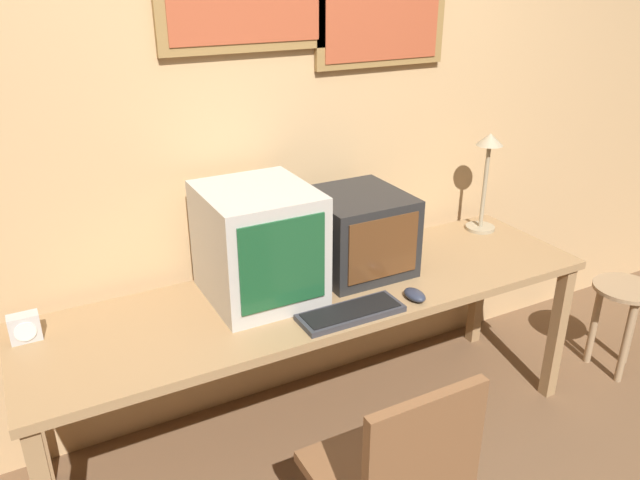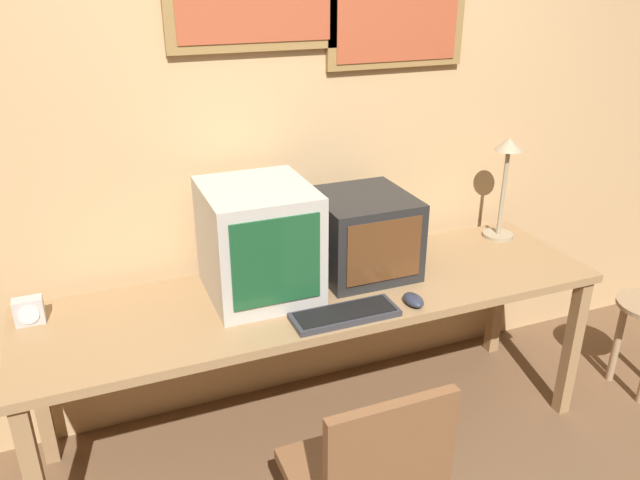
% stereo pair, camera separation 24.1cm
% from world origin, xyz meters
% --- Properties ---
extents(wall_back, '(8.00, 0.08, 2.60)m').
position_xyz_m(wall_back, '(0.00, 1.52, 1.31)').
color(wall_back, tan).
rests_on(wall_back, ground_plane).
extents(desk, '(2.32, 0.64, 0.72)m').
position_xyz_m(desk, '(0.00, 1.10, 0.66)').
color(desk, '#99754C').
rests_on(desk, ground_plane).
extents(monitor_left, '(0.40, 0.45, 0.44)m').
position_xyz_m(monitor_left, '(-0.22, 1.18, 0.94)').
color(monitor_left, '#B7B2A8').
rests_on(monitor_left, desk).
extents(monitor_right, '(0.39, 0.41, 0.33)m').
position_xyz_m(monitor_right, '(0.23, 1.20, 0.89)').
color(monitor_right, black).
rests_on(monitor_right, desk).
extents(keyboard_main, '(0.40, 0.15, 0.03)m').
position_xyz_m(keyboard_main, '(0.01, 0.87, 0.74)').
color(keyboard_main, '#333338').
rests_on(keyboard_main, desk).
extents(mouse_near_keyboard, '(0.07, 0.11, 0.04)m').
position_xyz_m(mouse_near_keyboard, '(0.29, 0.86, 0.74)').
color(mouse_near_keyboard, '#282D3D').
rests_on(mouse_near_keyboard, desk).
extents(desk_clock, '(0.10, 0.06, 0.10)m').
position_xyz_m(desk_clock, '(-1.07, 1.26, 0.77)').
color(desk_clock, '#B7B2AD').
rests_on(desk_clock, desk).
extents(desk_lamp, '(0.14, 0.14, 0.48)m').
position_xyz_m(desk_lamp, '(0.99, 1.28, 1.05)').
color(desk_lamp, tan).
rests_on(desk_lamp, desk).
extents(side_stool, '(0.31, 0.31, 0.48)m').
position_xyz_m(side_stool, '(1.56, 0.83, 0.35)').
color(side_stool, '#9E7F5B').
rests_on(side_stool, ground_plane).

